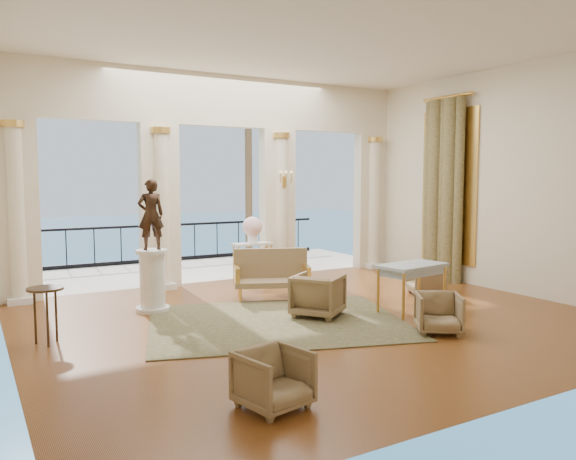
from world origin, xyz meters
TOP-DOWN VIEW (x-y plane):
  - floor at (0.00, 0.00)m, footprint 9.00×9.00m
  - room_walls at (0.00, -1.12)m, footprint 9.00×9.00m
  - arcade at (-0.00, 3.82)m, footprint 9.00×0.56m
  - terrace at (0.00, 5.80)m, footprint 10.00×3.60m
  - balustrade at (0.00, 7.40)m, footprint 9.00×0.06m
  - palm_tree at (2.00, 6.60)m, footprint 2.00×2.00m
  - sea at (0.00, 60.00)m, footprint 160.00×160.00m
  - curtain at (4.28, 1.50)m, footprint 0.33×1.40m
  - window_frame at (4.47, 1.50)m, footprint 0.04×1.60m
  - wall_sconce at (1.40, 3.51)m, footprint 0.30×0.11m
  - rug at (-0.68, 0.09)m, footprint 4.71×4.14m
  - armchair_a at (-2.32, -2.80)m, footprint 0.74×0.71m
  - armchair_b at (1.10, -1.62)m, footprint 0.86×0.85m
  - armchair_c at (2.87, 0.51)m, footprint 0.79×0.81m
  - armchair_d at (0.09, 0.11)m, footprint 1.02×1.03m
  - settee at (0.10, 1.73)m, footprint 1.54×1.10m
  - game_table at (1.68, -0.40)m, footprint 1.29×0.83m
  - pedestal at (-2.17, 1.83)m, footprint 0.58×0.58m
  - statue at (-2.17, 1.83)m, footprint 0.46×0.33m
  - console_table at (0.60, 3.55)m, footprint 0.90×0.36m
  - urn at (0.60, 3.55)m, footprint 0.44×0.44m
  - side_table at (-4.00, 0.66)m, footprint 0.49×0.49m

SIDE VIEW (x-z plane):
  - sea at x=0.00m, z-range -6.00..-6.00m
  - terrace at x=0.00m, z-range -0.10..0.00m
  - floor at x=0.00m, z-range 0.00..0.00m
  - rug at x=-0.68m, z-range 0.00..0.02m
  - armchair_c at x=2.87m, z-range 0.00..0.64m
  - armchair_a at x=-2.32m, z-range 0.00..0.65m
  - armchair_b at x=1.10m, z-range 0.00..0.65m
  - armchair_d at x=0.09m, z-range 0.00..0.78m
  - balustrade at x=0.00m, z-range -0.11..0.92m
  - settee at x=0.10m, z-range -0.01..0.93m
  - pedestal at x=-2.17m, z-range -0.02..1.05m
  - side_table at x=-4.00m, z-range 0.28..1.08m
  - console_table at x=0.60m, z-range 0.28..1.14m
  - game_table at x=1.68m, z-range 0.33..1.15m
  - urn at x=0.60m, z-range 0.90..1.48m
  - statue at x=-2.17m, z-range 1.07..2.27m
  - curtain at x=4.28m, z-range -0.03..4.06m
  - window_frame at x=4.47m, z-range 0.40..3.80m
  - wall_sconce at x=1.40m, z-range 2.06..2.40m
  - arcade at x=0.00m, z-range 0.33..4.83m
  - room_walls at x=0.00m, z-range -1.62..7.38m
  - palm_tree at x=2.00m, z-range 1.84..6.34m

